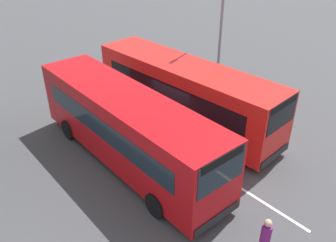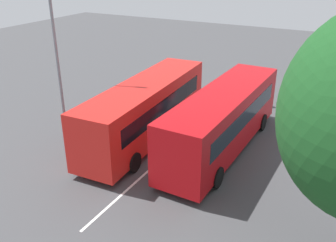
{
  "view_description": "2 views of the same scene",
  "coord_description": "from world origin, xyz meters",
  "px_view_note": "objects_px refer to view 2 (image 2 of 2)",
  "views": [
    {
      "loc": [
        11.07,
        -9.45,
        9.51
      ],
      "look_at": [
        0.86,
        -0.22,
        1.38
      ],
      "focal_mm": 37.58,
      "sensor_mm": 36.0,
      "label": 1
    },
    {
      "loc": [
        -16.09,
        -7.92,
        9.39
      ],
      "look_at": [
        -1.16,
        0.06,
        1.8
      ],
      "focal_mm": 39.51,
      "sensor_mm": 36.0,
      "label": 2
    }
  ],
  "objects_px": {
    "bus_far_left": "(224,118)",
    "street_lamp": "(61,57)",
    "bus_center_left": "(146,108)",
    "pedestrian": "(261,91)"
  },
  "relations": [
    {
      "from": "bus_far_left",
      "to": "street_lamp",
      "type": "relative_size",
      "value": 1.38
    },
    {
      "from": "bus_center_left",
      "to": "street_lamp",
      "type": "relative_size",
      "value": 1.39
    },
    {
      "from": "bus_far_left",
      "to": "pedestrian",
      "type": "bearing_deg",
      "value": 1.02
    },
    {
      "from": "bus_far_left",
      "to": "street_lamp",
      "type": "bearing_deg",
      "value": 107.15
    },
    {
      "from": "pedestrian",
      "to": "street_lamp",
      "type": "relative_size",
      "value": 0.23
    },
    {
      "from": "bus_far_left",
      "to": "pedestrian",
      "type": "xyz_separation_m",
      "value": [
        7.06,
        -0.08,
        -0.7
      ]
    },
    {
      "from": "bus_far_left",
      "to": "pedestrian",
      "type": "distance_m",
      "value": 7.1
    },
    {
      "from": "bus_center_left",
      "to": "street_lamp",
      "type": "height_order",
      "value": "street_lamp"
    },
    {
      "from": "pedestrian",
      "to": "street_lamp",
      "type": "bearing_deg",
      "value": -7.44
    },
    {
      "from": "bus_center_left",
      "to": "pedestrian",
      "type": "relative_size",
      "value": 5.93
    }
  ]
}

